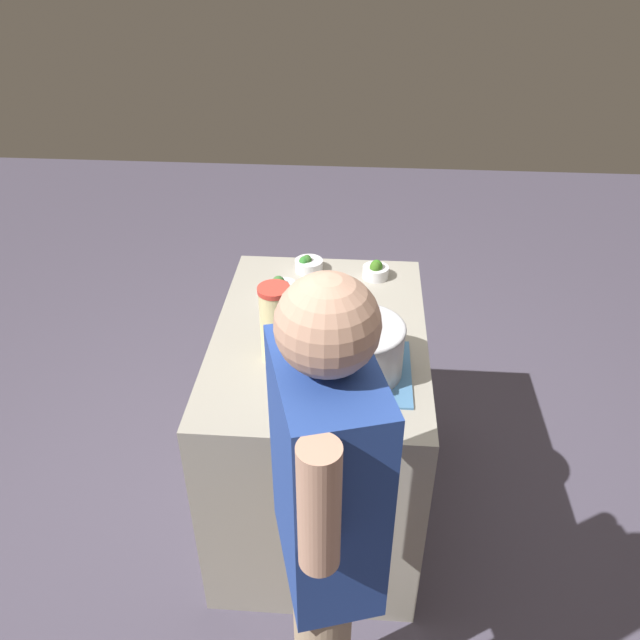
{
  "coord_description": "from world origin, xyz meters",
  "views": [
    {
      "loc": [
        1.84,
        0.13,
        2.2
      ],
      "look_at": [
        0.0,
        0.0,
        0.94
      ],
      "focal_mm": 35.6,
      "sensor_mm": 36.0,
      "label": 1
    }
  ],
  "objects": [
    {
      "name": "counter_slab",
      "position": [
        0.0,
        0.0,
        0.45
      ],
      "size": [
        1.08,
        0.76,
        0.89
      ],
      "primitive_type": "cube",
      "color": "gray",
      "rests_on": "ground_plane"
    },
    {
      "name": "dish_cloth",
      "position": [
        0.22,
        0.15,
        0.9
      ],
      "size": [
        0.34,
        0.34,
        0.01
      ],
      "primitive_type": "cube",
      "color": "teal",
      "rests_on": "counter_slab"
    },
    {
      "name": "broccoli_bowl_back",
      "position": [
        -0.22,
        -0.16,
        0.93
      ],
      "size": [
        0.11,
        0.11,
        0.09
      ],
      "color": "silver",
      "rests_on": "counter_slab"
    },
    {
      "name": "broccoli_bowl_center",
      "position": [
        -0.43,
        -0.08,
        0.92
      ],
      "size": [
        0.12,
        0.12,
        0.07
      ],
      "color": "silver",
      "rests_on": "counter_slab"
    },
    {
      "name": "cooking_pot",
      "position": [
        0.22,
        0.15,
        0.99
      ],
      "size": [
        0.35,
        0.28,
        0.17
      ],
      "color": "#B7B7BC",
      "rests_on": "dish_cloth"
    },
    {
      "name": "lemonade_pitcher",
      "position": [
        0.16,
        -0.13,
        1.03
      ],
      "size": [
        0.11,
        0.11,
        0.28
      ],
      "color": "#F2E39D",
      "rests_on": "counter_slab"
    },
    {
      "name": "ground_plane",
      "position": [
        0.0,
        0.0,
        0.0
      ],
      "size": [
        8.0,
        8.0,
        0.0
      ],
      "primitive_type": "plane",
      "color": "#4D4658"
    },
    {
      "name": "person_cook",
      "position": [
        0.89,
        0.08,
        0.91
      ],
      "size": [
        0.5,
        0.29,
        1.64
      ],
      "color": "tan",
      "rests_on": "ground_plane"
    },
    {
      "name": "broccoli_bowl_front",
      "position": [
        -0.4,
        0.2,
        0.93
      ],
      "size": [
        0.11,
        0.11,
        0.08
      ],
      "color": "silver",
      "rests_on": "counter_slab"
    }
  ]
}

